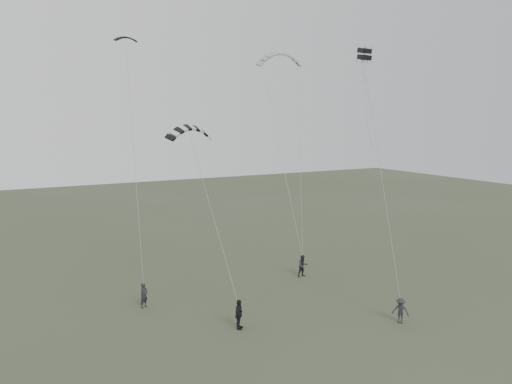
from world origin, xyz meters
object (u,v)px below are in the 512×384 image
flyer_far (400,311)px  kite_striped (190,127)px  flyer_right (303,266)px  kite_dark_small (126,37)px  kite_box (364,54)px  flyer_center (239,314)px  kite_pale_large (280,54)px  flyer_left (144,295)px

flyer_far → kite_striped: (-9.57, 9.09, 10.70)m
flyer_right → kite_dark_small: (-11.62, 5.30, 16.82)m
kite_dark_small → kite_box: size_ratio=2.09×
flyer_center → kite_dark_small: size_ratio=1.12×
flyer_center → kite_pale_large: kite_pale_large is taller
flyer_far → kite_box: kite_box is taller
flyer_left → kite_striped: bearing=-38.4°
kite_box → kite_striped: bearing=171.9°
flyer_far → kite_box: bearing=126.5°
kite_box → flyer_left: bearing=172.5°
kite_dark_small → kite_striped: (2.21, -6.34, -6.19)m
kite_dark_small → kite_striped: size_ratio=0.52×
flyer_far → flyer_right: bearing=145.2°
flyer_center → kite_dark_small: kite_dark_small is taller
flyer_left → kite_striped: (3.11, -0.56, 10.67)m
flyer_right → flyer_center: size_ratio=0.96×
flyer_far → kite_box: 16.94m
flyer_center → flyer_far: flyer_center is taller
flyer_right → kite_striped: (-9.41, -1.04, 10.63)m
kite_box → flyer_right: bearing=125.3°
flyer_far → kite_box: (2.04, 6.34, 15.58)m
flyer_far → flyer_center: bearing=-149.1°
kite_striped → flyer_left: bearing=162.1°
flyer_far → kite_pale_large: (1.22, 16.08, 16.64)m
kite_pale_large → kite_box: bearing=-71.2°
flyer_left → kite_striped: size_ratio=0.54×
flyer_right → kite_pale_large: bearing=78.0°
flyer_left → kite_pale_large: size_ratio=0.42×
flyer_far → kite_striped: size_ratio=0.52×
flyer_left → kite_dark_small: bearing=52.9°
flyer_far → kite_pale_large: 23.18m
flyer_far → kite_pale_large: kite_pale_large is taller
kite_dark_small → kite_box: (13.82, -9.10, -1.31)m
kite_box → kite_dark_small: bearing=151.9°
kite_dark_small → kite_box: kite_dark_small is taller
flyer_left → kite_box: bearing=-40.9°
flyer_left → flyer_right: (12.52, 0.48, 0.04)m
flyer_right → kite_dark_small: kite_dark_small is taller
flyer_right → kite_striped: kite_striped is taller
kite_pale_large → kite_box: kite_pale_large is taller
flyer_center → kite_box: (10.83, 2.54, 15.48)m
flyer_left → flyer_far: 15.93m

